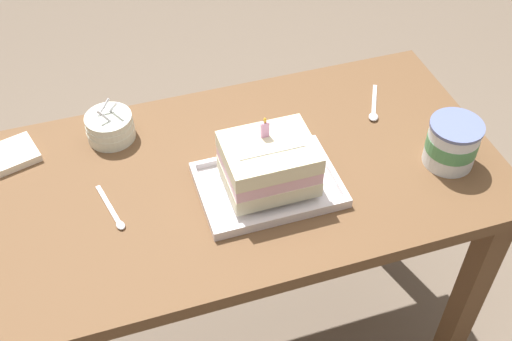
% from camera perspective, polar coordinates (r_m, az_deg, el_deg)
% --- Properties ---
extents(dining_table, '(1.20, 0.64, 0.77)m').
position_cam_1_polar(dining_table, '(1.56, -1.02, -3.30)').
color(dining_table, brown).
rests_on(dining_table, ground_plane).
extents(foil_tray, '(0.31, 0.22, 0.02)m').
position_cam_1_polar(foil_tray, '(1.43, 1.11, -1.41)').
color(foil_tray, silver).
rests_on(foil_tray, dining_table).
extents(birthday_cake, '(0.19, 0.16, 0.16)m').
position_cam_1_polar(birthday_cake, '(1.38, 1.15, 0.63)').
color(birthday_cake, beige).
rests_on(birthday_cake, foil_tray).
extents(bowl_stack, '(0.12, 0.12, 0.11)m').
position_cam_1_polar(bowl_stack, '(1.58, -12.93, 3.82)').
color(bowl_stack, silver).
rests_on(bowl_stack, dining_table).
extents(ice_cream_tub, '(0.12, 0.12, 0.11)m').
position_cam_1_polar(ice_cream_tub, '(1.52, 17.14, 2.36)').
color(ice_cream_tub, white).
rests_on(ice_cream_tub, dining_table).
extents(serving_spoon_near_tray, '(0.05, 0.15, 0.01)m').
position_cam_1_polar(serving_spoon_near_tray, '(1.41, -12.54, -3.91)').
color(serving_spoon_near_tray, silver).
rests_on(serving_spoon_near_tray, dining_table).
extents(serving_spoon_by_bowls, '(0.08, 0.14, 0.01)m').
position_cam_1_polar(serving_spoon_by_bowls, '(1.65, 10.48, 5.19)').
color(serving_spoon_by_bowls, silver).
rests_on(serving_spoon_by_bowls, dining_table).
extents(napkin_pile, '(0.13, 0.13, 0.02)m').
position_cam_1_polar(napkin_pile, '(1.60, -20.89, 1.37)').
color(napkin_pile, silver).
rests_on(napkin_pile, dining_table).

